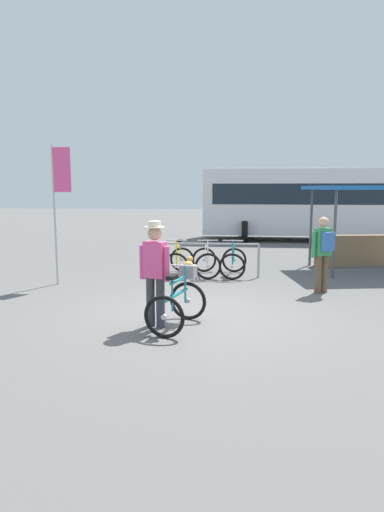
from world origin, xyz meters
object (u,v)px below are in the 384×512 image
object	(u,v)px
racked_bike_yellow	(179,261)
banner_flag	(59,189)
racked_bike_teal	(233,262)
pedestrian_with_backpack	(323,250)
featured_bicycle	(180,297)
bus_distant	(322,200)
racked_bike_white	(206,261)
person_with_featured_bike	(155,270)
market_stall	(364,219)

from	to	relation	value
racked_bike_yellow	banner_flag	xyz separation A→B (m)	(-2.59, -1.35, 1.86)
racked_bike_teal	banner_flag	world-z (taller)	banner_flag
pedestrian_with_backpack	racked_bike_yellow	bearing A→B (deg)	152.67
featured_bicycle	bus_distant	size ratio (longest dim) A/B	0.12
featured_bicycle	banner_flag	size ratio (longest dim) A/B	0.39
racked_bike_white	featured_bicycle	size ratio (longest dim) A/B	0.95
racked_bike_white	bus_distant	bearing A→B (deg)	61.50
racked_bike_teal	bus_distant	xyz separation A→B (m)	(3.78, 8.24, 1.37)
racked_bike_teal	person_with_featured_bike	distance (m)	4.61
racked_bike_white	featured_bicycle	bearing A→B (deg)	-92.45
person_with_featured_bike	banner_flag	size ratio (longest dim) A/B	0.54
pedestrian_with_backpack	market_stall	xyz separation A→B (m)	(1.71, 3.13, 0.46)
racked_bike_teal	person_with_featured_bike	world-z (taller)	person_with_featured_bike
bus_distant	market_stall	distance (m)	6.85
person_with_featured_bike	pedestrian_with_backpack	bearing A→B (deg)	40.13
racked_bike_yellow	racked_bike_white	world-z (taller)	same
bus_distant	pedestrian_with_backpack	bearing A→B (deg)	-100.73
featured_bicycle	pedestrian_with_backpack	bearing A→B (deg)	42.94
racked_bike_white	pedestrian_with_backpack	distance (m)	3.16
racked_bike_yellow	bus_distant	bearing A→B (deg)	57.92
racked_bike_teal	banner_flag	size ratio (longest dim) A/B	0.36
pedestrian_with_backpack	market_stall	bearing A→B (deg)	61.38
racked_bike_teal	person_with_featured_bike	size ratio (longest dim) A/B	0.67
pedestrian_with_backpack	featured_bicycle	bearing A→B (deg)	-137.06
featured_bicycle	racked_bike_white	bearing A→B (deg)	87.55
banner_flag	person_with_featured_bike	bearing A→B (deg)	-48.00
racked_bike_yellow	pedestrian_with_backpack	bearing A→B (deg)	-27.33
featured_bicycle	banner_flag	distance (m)	4.61
racked_bike_yellow	person_with_featured_bike	world-z (taller)	person_with_featured_bike
featured_bicycle	market_stall	xyz separation A→B (m)	(4.48, 5.71, 0.91)
racked_bike_teal	pedestrian_with_backpack	size ratio (longest dim) A/B	0.70
featured_bicycle	pedestrian_with_backpack	xyz separation A→B (m)	(2.78, 2.58, 0.45)
racked_bike_yellow	featured_bicycle	xyz separation A→B (m)	(0.52, -4.28, 0.12)
pedestrian_with_backpack	bus_distant	xyz separation A→B (m)	(1.89, 9.96, 0.80)
pedestrian_with_backpack	market_stall	world-z (taller)	market_stall
person_with_featured_bike	bus_distant	bearing A→B (deg)	68.21
racked_bike_yellow	banner_flag	distance (m)	3.46
featured_bicycle	banner_flag	xyz separation A→B (m)	(-3.10, 2.94, 1.74)
featured_bicycle	person_with_featured_bike	world-z (taller)	person_with_featured_bike
featured_bicycle	person_with_featured_bike	distance (m)	0.61
racked_bike_white	market_stall	bearing A→B (deg)	18.23
banner_flag	featured_bicycle	bearing A→B (deg)	-43.45
racked_bike_yellow	person_with_featured_bike	distance (m)	4.40
racked_bike_teal	market_stall	size ratio (longest dim) A/B	0.34
racked_bike_white	market_stall	distance (m)	4.64
racked_bike_teal	banner_flag	bearing A→B (deg)	-160.99
racked_bike_yellow	featured_bicycle	bearing A→B (deg)	-83.13
market_stall	racked_bike_yellow	bearing A→B (deg)	-164.04
bus_distant	market_stall	world-z (taller)	bus_distant
racked_bike_yellow	bus_distant	size ratio (longest dim) A/B	0.11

